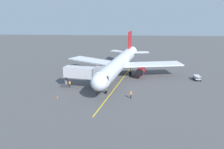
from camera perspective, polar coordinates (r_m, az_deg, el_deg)
ground_plane at (r=67.68m, az=0.28°, el=-0.35°), size 220.00×220.00×0.00m
apron_lead_in_line at (r=60.47m, az=1.55°, el=-2.29°), size 7.82×39.32×0.01m
airplane at (r=65.47m, az=1.84°, el=2.71°), size 34.18×40.14×11.50m
jet_bridge at (r=56.54m, az=-6.04°, el=0.33°), size 11.51×4.82×5.40m
ground_crew_marshaller at (r=50.66m, az=4.60°, el=-4.86°), size 0.37×0.46×1.71m
ground_crew_wing_walker at (r=52.67m, az=-3.74°, el=-4.04°), size 0.43×0.31×1.71m
ground_crew_loader at (r=58.48m, az=-10.17°, el=-2.25°), size 0.43×0.30×1.71m
baggage_cart_near_nose at (r=67.40m, az=19.87°, el=-0.78°), size 1.63×2.65×1.27m
safety_cone_nose_left at (r=52.20m, az=-13.10°, el=-5.32°), size 0.32×0.32×0.55m
safety_cone_nose_right at (r=62.75m, az=-11.23°, el=-1.67°), size 0.32×0.32×0.55m
safety_cone_wing_port at (r=55.43m, az=-7.38°, el=-3.80°), size 0.32×0.32×0.55m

